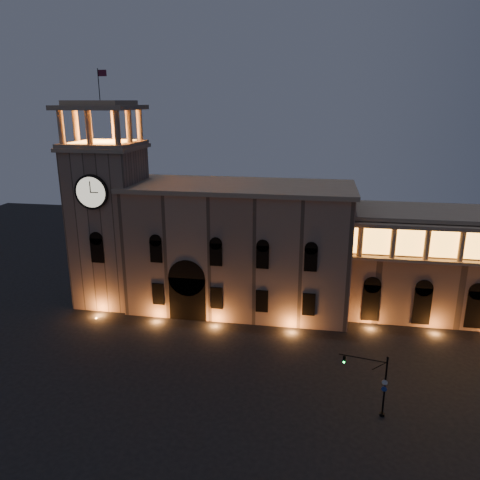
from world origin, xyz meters
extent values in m
plane|color=black|center=(0.00, 0.00, 0.00)|extent=(160.00, 160.00, 0.00)
cube|color=#91745F|center=(-2.00, 22.00, 8.50)|extent=(30.00, 12.00, 17.00)
cube|color=tan|center=(-2.00, 22.00, 17.30)|extent=(30.80, 12.80, 0.60)
cube|color=black|center=(-8.00, 16.60, 3.00)|extent=(5.00, 1.40, 6.00)
cylinder|color=black|center=(-8.00, 16.60, 6.00)|extent=(5.00, 1.40, 5.00)
cube|color=orange|center=(-8.00, 16.40, 2.80)|extent=(4.20, 0.20, 5.00)
cube|color=#91745F|center=(-20.50, 21.00, 11.00)|extent=(9.00, 9.00, 22.00)
cube|color=tan|center=(-20.50, 21.00, 22.25)|extent=(9.80, 9.80, 0.50)
cylinder|color=black|center=(-20.50, 16.32, 17.00)|extent=(4.60, 0.35, 4.60)
cylinder|color=beige|center=(-20.50, 16.18, 17.00)|extent=(4.00, 0.12, 4.00)
cube|color=tan|center=(-20.50, 21.00, 22.75)|extent=(9.40, 9.40, 0.50)
cube|color=orange|center=(-20.50, 21.00, 23.05)|extent=(6.80, 6.80, 0.15)
cylinder|color=tan|center=(-24.30, 17.20, 25.10)|extent=(0.76, 0.76, 4.20)
cylinder|color=tan|center=(-20.50, 17.20, 25.10)|extent=(0.76, 0.76, 4.20)
cylinder|color=tan|center=(-16.70, 17.20, 25.10)|extent=(0.76, 0.76, 4.20)
cylinder|color=tan|center=(-24.30, 24.80, 25.10)|extent=(0.76, 0.76, 4.20)
cylinder|color=tan|center=(-20.50, 24.80, 25.10)|extent=(0.76, 0.76, 4.20)
cylinder|color=tan|center=(-16.70, 24.80, 25.10)|extent=(0.76, 0.76, 4.20)
cylinder|color=tan|center=(-24.30, 21.00, 25.10)|extent=(0.76, 0.76, 4.20)
cylinder|color=tan|center=(-16.70, 21.00, 25.10)|extent=(0.76, 0.76, 4.20)
cube|color=tan|center=(-20.50, 21.00, 27.50)|extent=(9.80, 9.80, 0.60)
cube|color=tan|center=(-20.50, 21.00, 28.10)|extent=(7.50, 7.50, 0.60)
cylinder|color=black|center=(-20.50, 21.00, 30.40)|extent=(0.10, 0.10, 4.00)
plane|color=#52172C|center=(-19.90, 21.00, 31.80)|extent=(1.20, 0.00, 1.20)
cylinder|color=tan|center=(14.00, 18.50, 11.50)|extent=(0.70, 0.70, 4.00)
cylinder|color=tan|center=(18.00, 18.50, 11.50)|extent=(0.70, 0.70, 4.00)
cylinder|color=tan|center=(22.00, 18.50, 11.50)|extent=(0.70, 0.70, 4.00)
cylinder|color=tan|center=(26.00, 18.50, 11.50)|extent=(0.70, 0.70, 4.00)
cylinder|color=black|center=(15.42, -0.35, 3.04)|extent=(0.17, 0.17, 6.07)
cylinder|color=black|center=(15.42, -0.35, 0.13)|extent=(0.49, 0.49, 0.26)
sphere|color=black|center=(15.42, -0.35, 6.16)|extent=(0.24, 0.24, 0.24)
cylinder|color=black|center=(13.29, 0.05, 5.64)|extent=(4.28, 0.91, 0.10)
cube|color=black|center=(11.67, 0.36, 5.20)|extent=(0.30, 0.29, 0.74)
cylinder|color=#0CE53F|center=(11.65, 0.22, 4.96)|extent=(0.17, 0.10, 0.16)
cylinder|color=silver|center=(15.36, -0.46, 3.64)|extent=(0.52, 0.13, 0.52)
cylinder|color=navy|center=(15.36, -0.46, 2.95)|extent=(0.52, 0.13, 0.52)
camera|label=1|loc=(8.55, -39.35, 28.36)|focal=35.00mm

